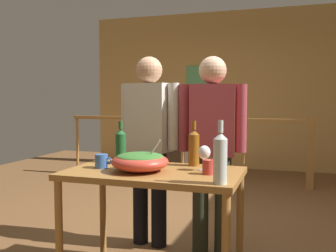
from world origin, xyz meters
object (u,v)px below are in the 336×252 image
Objects in this scene: wine_bottle_green at (121,145)px; person_standing_left at (149,136)px; wine_glass at (204,153)px; salad_bowl at (140,161)px; mug_red at (208,167)px; tv_console at (164,154)px; flat_screen_tv at (163,130)px; framed_picture at (201,78)px; wine_bottle_amber at (194,147)px; serving_table at (153,184)px; mug_blue at (102,161)px; stair_railing at (220,138)px; person_standing_right at (212,140)px; wine_bottle_clear at (220,157)px.

person_standing_left is at bearing 80.50° from wine_bottle_green.
wine_glass is 0.79m from person_standing_left.
salad_bowl is 0.45m from mug_red.
tv_console is 1.92× the size of flat_screen_tv.
framed_picture reaches higher than flat_screen_tv.
wine_bottle_amber is (-0.11, 0.16, 0.02)m from wine_glass.
wine_glass reaches higher than serving_table.
framed_picture is at bearing 103.68° from wine_glass.
stair_railing is at bearing 85.72° from mug_blue.
person_standing_right is at bearing 96.00° from wine_glass.
serving_table is at bearing 36.39° from salad_bowl.
wine_bottle_green is 2.85× the size of mug_red.
wine_bottle_amber is 0.37m from person_standing_right.
person_standing_left is (0.46, -3.81, -0.69)m from framed_picture.
framed_picture is 3.90m from person_standing_left.
serving_table is at bearing -87.64° from stair_railing.
serving_table is at bearing 121.58° from person_standing_left.
mug_red is at bearing -58.88° from wine_bottle_amber.
wine_glass reaches higher than mug_blue.
serving_table is 0.40m from wine_glass.
mug_blue is at bearing -85.38° from framed_picture.
salad_bowl reaches higher than serving_table.
person_standing_right is (-0.06, 0.53, 0.04)m from wine_glass.
flat_screen_tv is 1.45× the size of wine_bottle_amber.
wine_bottle_amber is at bearing 125.07° from wine_glass.
stair_railing is 3.24m from salad_bowl.
stair_railing is 8.00× the size of flat_screen_tv.
wine_bottle_amber is at bearing 151.09° from person_standing_left.
tv_console is at bearing -64.63° from person_standing_left.
person_standing_left is (0.10, 0.65, 0.11)m from mug_blue.
serving_table is 0.40m from mug_blue.
wine_glass is 0.54× the size of wine_bottle_green.
framed_picture is 4.78× the size of mug_red.
stair_railing is 22.20× the size of wine_glass.
serving_table is 0.72m from person_standing_right.
stair_railing is 3.23m from mug_red.
person_standing_left reaches higher than wine_glass.
person_standing_right is (1.61, -3.49, 0.24)m from flat_screen_tv.
serving_table is 0.73× the size of person_standing_right.
serving_table is 0.19m from salad_bowl.
flat_screen_tv is at bearing -64.49° from person_standing_left.
person_standing_left is at bearing 142.70° from wine_bottle_amber.
wine_bottle_amber is (1.55, -3.85, 0.22)m from flat_screen_tv.
wine_bottle_clear is 0.90m from mug_blue.
wine_bottle_amber is at bearing 121.12° from mug_red.
wine_bottle_green is at bearing -84.69° from framed_picture.
framed_picture is at bearing 103.99° from mug_red.
salad_bowl is 0.38m from wine_bottle_green.
salad_bowl is 0.30m from mug_blue.
person_standing_left is at bearing -73.02° from tv_console.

